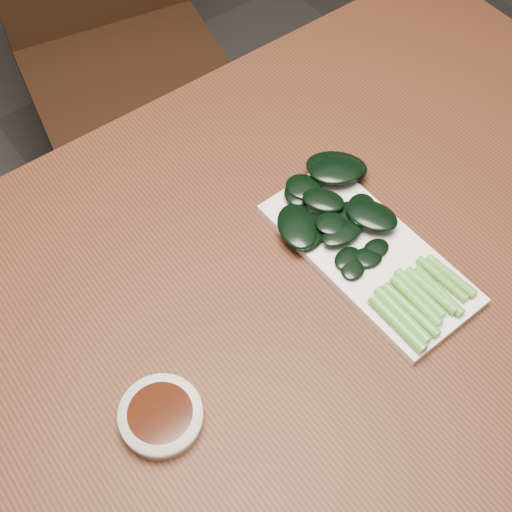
% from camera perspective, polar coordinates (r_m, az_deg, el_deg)
% --- Properties ---
extents(ground, '(6.00, 6.00, 0.00)m').
position_cam_1_polar(ground, '(1.63, 0.20, -17.10)').
color(ground, '#2D2B2B').
rests_on(ground, ground).
extents(table, '(1.40, 0.80, 0.75)m').
position_cam_1_polar(table, '(1.00, 0.31, -5.77)').
color(table, '#4A2515').
rests_on(table, ground).
extents(chair_far, '(0.52, 0.52, 0.89)m').
position_cam_1_polar(chair_far, '(1.72, -11.07, 16.55)').
color(chair_far, black).
rests_on(chair_far, ground).
extents(sauce_bowl, '(0.10, 0.10, 0.03)m').
position_cam_1_polar(sauce_bowl, '(0.86, -7.60, -12.59)').
color(sauce_bowl, white).
rests_on(sauce_bowl, table).
extents(serving_plate, '(0.15, 0.31, 0.01)m').
position_cam_1_polar(serving_plate, '(0.98, 8.96, 0.18)').
color(serving_plate, white).
rests_on(serving_plate, table).
extents(gai_lan, '(0.20, 0.34, 0.03)m').
position_cam_1_polar(gai_lan, '(0.98, 7.68, 2.40)').
color(gai_lan, '#57A037').
rests_on(gai_lan, serving_plate).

